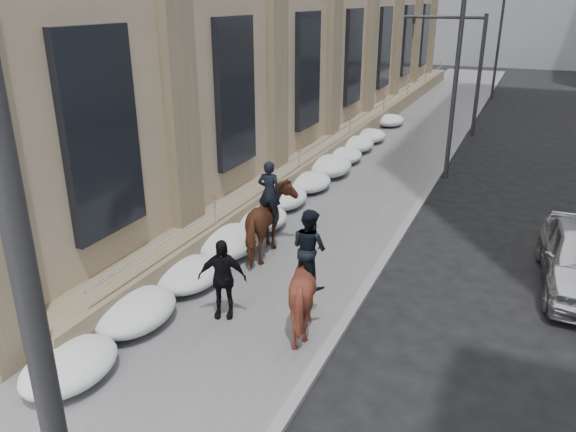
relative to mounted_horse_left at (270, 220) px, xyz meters
The scene contains 11 objects.
ground 4.53m from the mounted_horse_left, 85.96° to the right, with size 140.00×140.00×0.00m, color black.
sidewalk 5.75m from the mounted_horse_left, 86.87° to the left, with size 5.00×80.00×0.12m, color #555557.
curb 6.44m from the mounted_horse_left, 62.54° to the left, with size 0.24×80.00×0.12m, color slate.
streetlight_near 11.33m from the mounted_horse_left, 73.62° to the right, with size 1.71×0.24×8.00m.
streetlight_mid 10.67m from the mounted_horse_left, 72.44° to the left, with size 1.71×0.24×8.00m.
streetlight_far 29.99m from the mounted_horse_left, 84.13° to the left, with size 1.71×0.24×8.00m.
traffic_signal 18.02m from the mounted_horse_left, 82.31° to the left, with size 4.10×0.22×6.00m.
snow_bank 3.96m from the mounted_horse_left, 106.56° to the left, with size 1.70×18.10×0.76m.
mounted_horse_left is the anchor object (origin of this frame).
mounted_horse_right 3.56m from the mounted_horse_left, 52.98° to the right, with size 2.09×2.19×2.60m.
pedestrian 3.27m from the mounted_horse_left, 83.41° to the right, with size 1.07×0.45×1.83m, color black.
Camera 1 is at (5.76, -8.28, 6.78)m, focal length 35.00 mm.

